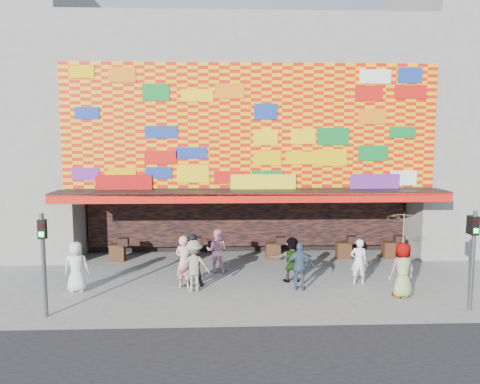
{
  "coord_description": "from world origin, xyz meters",
  "views": [
    {
      "loc": [
        -1.17,
        -14.61,
        5.1
      ],
      "look_at": [
        -0.5,
        2.0,
        3.16
      ],
      "focal_mm": 35.0,
      "sensor_mm": 36.0,
      "label": 1
    }
  ],
  "objects": [
    {
      "name": "ped_c",
      "position": [
        -2.22,
        1.11,
        0.92
      ],
      "size": [
        1.06,
        0.94,
        1.83
      ],
      "primitive_type": "imported",
      "rotation": [
        0.0,
        0.0,
        3.46
      ],
      "color": "black",
      "rests_on": "ground"
    },
    {
      "name": "parasol",
      "position": [
        4.62,
        -0.26,
        2.22
      ],
      "size": [
        1.5,
        1.52,
        1.99
      ],
      "color": "beige",
      "rests_on": "ground"
    },
    {
      "name": "shop_building",
      "position": [
        0.0,
        8.18,
        5.23
      ],
      "size": [
        15.2,
        9.4,
        10.0
      ],
      "color": "gray",
      "rests_on": "ground"
    },
    {
      "name": "ped_a",
      "position": [
        -6.0,
        0.73,
        0.84
      ],
      "size": [
        0.85,
        0.58,
        1.68
      ],
      "primitive_type": "imported",
      "rotation": [
        0.0,
        0.0,
        3.19
      ],
      "color": "silver",
      "rests_on": "ground"
    },
    {
      "name": "ped_e",
      "position": [
        1.46,
        0.54,
        0.81
      ],
      "size": [
        1.01,
        0.58,
        1.63
      ],
      "primitive_type": "imported",
      "rotation": [
        0.0,
        0.0,
        2.94
      ],
      "color": "#394C65",
      "rests_on": "ground"
    },
    {
      "name": "ped_i",
      "position": [
        -1.35,
        2.76,
        0.83
      ],
      "size": [
        0.91,
        0.77,
        1.66
      ],
      "primitive_type": "imported",
      "rotation": [
        0.0,
        0.0,
        2.95
      ],
      "color": "pink",
      "rests_on": "ground"
    },
    {
      "name": "signal_left",
      "position": [
        -6.2,
        -1.5,
        1.86
      ],
      "size": [
        0.22,
        0.2,
        3.0
      ],
      "color": "#59595B",
      "rests_on": "ground"
    },
    {
      "name": "ped_g",
      "position": [
        4.62,
        -0.26,
        0.89
      ],
      "size": [
        0.98,
        0.76,
        1.78
      ],
      "primitive_type": "imported",
      "rotation": [
        0.0,
        0.0,
        3.39
      ],
      "color": "gray",
      "rests_on": "ground"
    },
    {
      "name": "ped_d",
      "position": [
        -2.1,
        0.63,
        0.86
      ],
      "size": [
        1.21,
        0.85,
        1.72
      ],
      "primitive_type": "imported",
      "rotation": [
        0.0,
        0.0,
        3.35
      ],
      "color": "gray",
      "rests_on": "ground"
    },
    {
      "name": "ped_h",
      "position": [
        3.62,
        1.16,
        0.8
      ],
      "size": [
        0.61,
        0.43,
        1.6
      ],
      "primitive_type": "imported",
      "rotation": [
        0.0,
        0.0,
        3.05
      ],
      "color": "silver",
      "rests_on": "ground"
    },
    {
      "name": "ground",
      "position": [
        0.0,
        0.0,
        0.0
      ],
      "size": [
        90.0,
        90.0,
        0.0
      ],
      "primitive_type": "plane",
      "color": "slate",
      "rests_on": "ground"
    },
    {
      "name": "ped_b",
      "position": [
        -2.45,
        0.95,
        0.91
      ],
      "size": [
        0.79,
        0.69,
        1.81
      ],
      "primitive_type": "imported",
      "rotation": [
        0.0,
        0.0,
        2.66
      ],
      "color": "pink",
      "rests_on": "ground"
    },
    {
      "name": "signal_right",
      "position": [
        6.2,
        -1.5,
        1.86
      ],
      "size": [
        0.22,
        0.2,
        3.0
      ],
      "color": "#59595B",
      "rests_on": "ground"
    },
    {
      "name": "ped_f",
      "position": [
        1.33,
        1.51,
        0.8
      ],
      "size": [
        1.53,
        0.63,
        1.61
      ],
      "primitive_type": "imported",
      "rotation": [
        0.0,
        0.0,
        3.25
      ],
      "color": "gray",
      "rests_on": "ground"
    }
  ]
}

